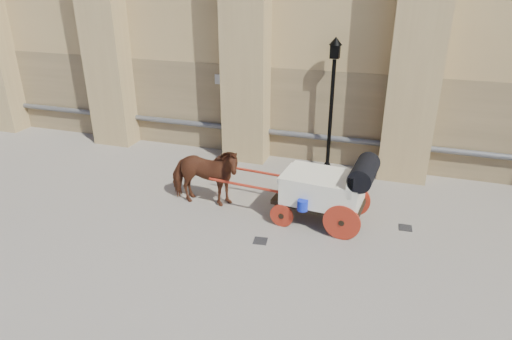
% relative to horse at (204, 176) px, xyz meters
% --- Properties ---
extents(ground, '(90.00, 90.00, 0.00)m').
position_rel_horse_xyz_m(ground, '(0.99, -0.13, -0.84)').
color(ground, slate).
rests_on(ground, ground).
extents(horse, '(2.06, 1.06, 1.69)m').
position_rel_horse_xyz_m(horse, '(0.00, 0.00, 0.00)').
color(horse, brown).
rests_on(horse, ground).
extents(carriage, '(4.23, 1.54, 1.82)m').
position_rel_horse_xyz_m(carriage, '(3.28, 0.05, 0.13)').
color(carriage, black).
rests_on(carriage, ground).
extents(street_lamp, '(0.38, 0.38, 4.08)m').
position_rel_horse_xyz_m(street_lamp, '(2.73, 3.40, 1.34)').
color(street_lamp, black).
rests_on(street_lamp, ground).
extents(drain_grate_near, '(0.36, 0.36, 0.01)m').
position_rel_horse_xyz_m(drain_grate_near, '(1.95, -1.28, -0.84)').
color(drain_grate_near, black).
rests_on(drain_grate_near, ground).
extents(drain_grate_far, '(0.34, 0.34, 0.01)m').
position_rel_horse_xyz_m(drain_grate_far, '(5.19, 0.38, -0.84)').
color(drain_grate_far, black).
rests_on(drain_grate_far, ground).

